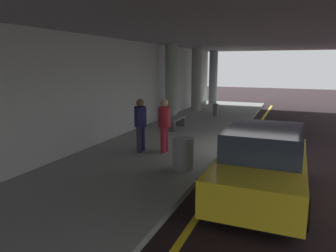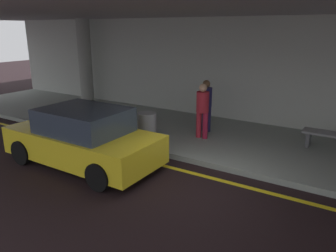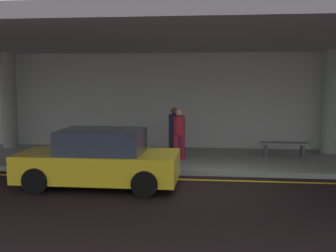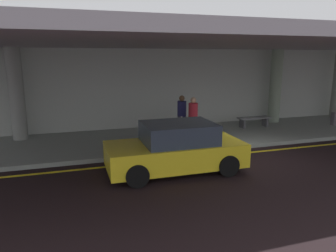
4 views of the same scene
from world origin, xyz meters
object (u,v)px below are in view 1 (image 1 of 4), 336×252
object	(u,v)px
support_column_right_mid	(213,77)
person_waiting_for_ride	(164,122)
support_column_center	(196,79)
bench_metal	(175,121)
suitcase_upright_primary	(216,110)
car_yellow_taxi	(262,163)
traveler_with_luggage	(140,122)
trash_bin_steel	(183,153)
support_column_left_mid	(171,83)

from	to	relation	value
support_column_right_mid	person_waiting_for_ride	xyz separation A→B (m)	(-13.22, -1.85, -0.86)
support_column_center	bench_metal	distance (m)	5.94
bench_metal	person_waiting_for_ride	bearing A→B (deg)	-164.21
suitcase_upright_primary	bench_metal	bearing A→B (deg)	166.25
support_column_center	bench_metal	size ratio (longest dim) A/B	2.28
car_yellow_taxi	traveler_with_luggage	bearing A→B (deg)	68.10
support_column_right_mid	trash_bin_steel	distance (m)	14.87
suitcase_upright_primary	trash_bin_steel	bearing A→B (deg)	-174.97
person_waiting_for_ride	suitcase_upright_primary	size ratio (longest dim) A/B	1.87
support_column_right_mid	person_waiting_for_ride	distance (m)	13.38
support_column_center	traveler_with_luggage	distance (m)	9.56
support_column_right_mid	traveler_with_luggage	bearing A→B (deg)	-175.14
support_column_right_mid	traveler_with_luggage	distance (m)	13.53
car_yellow_taxi	support_column_right_mid	bearing A→B (deg)	18.69
traveler_with_luggage	person_waiting_for_ride	xyz separation A→B (m)	(0.23, -0.71, 0.00)
support_column_left_mid	person_waiting_for_ride	bearing A→B (deg)	-160.45
support_column_left_mid	bench_metal	distance (m)	2.40
person_waiting_for_ride	support_column_center	bearing A→B (deg)	-147.45
support_column_left_mid	support_column_center	bearing A→B (deg)	0.00
car_yellow_taxi	support_column_left_mid	bearing A→B (deg)	35.71
traveler_with_luggage	bench_metal	bearing A→B (deg)	-99.41
car_yellow_taxi	bench_metal	size ratio (longest dim) A/B	2.56
support_column_left_mid	traveler_with_luggage	xyz separation A→B (m)	(-5.45, -1.14, -0.86)
person_waiting_for_ride	bench_metal	xyz separation A→B (m)	(3.53, 1.00, -0.61)
support_column_left_mid	trash_bin_steel	bearing A→B (deg)	-155.72
support_column_left_mid	person_waiting_for_ride	distance (m)	5.61
support_column_left_mid	suitcase_upright_primary	world-z (taller)	support_column_left_mid
trash_bin_steel	car_yellow_taxi	bearing A→B (deg)	-104.11
traveler_with_luggage	suitcase_upright_primary	bearing A→B (deg)	-107.10
bench_metal	support_column_center	bearing A→B (deg)	8.54
car_yellow_taxi	traveler_with_luggage	world-z (taller)	traveler_with_luggage
traveler_with_luggage	trash_bin_steel	xyz separation A→B (m)	(-1.05, -1.79, -0.54)
support_column_right_mid	car_yellow_taxi	bearing A→B (deg)	-161.61
traveler_with_luggage	support_column_center	bearing A→B (deg)	-96.91
car_yellow_taxi	suitcase_upright_primary	size ratio (longest dim) A/B	4.56
suitcase_upright_primary	bench_metal	world-z (taller)	suitcase_upright_primary
support_column_left_mid	trash_bin_steel	size ratio (longest dim) A/B	4.29
support_column_center	suitcase_upright_primary	xyz separation A→B (m)	(-1.58, -1.60, -1.51)
person_waiting_for_ride	support_column_left_mid	bearing A→B (deg)	-139.26
support_column_center	person_waiting_for_ride	bearing A→B (deg)	-168.63
traveler_with_luggage	trash_bin_steel	distance (m)	2.15
support_column_right_mid	traveler_with_luggage	world-z (taller)	support_column_right_mid
support_column_right_mid	trash_bin_steel	size ratio (longest dim) A/B	4.29
support_column_left_mid	suitcase_upright_primary	distance (m)	3.27
person_waiting_for_ride	trash_bin_steel	world-z (taller)	person_waiting_for_ride
support_column_right_mid	suitcase_upright_primary	size ratio (longest dim) A/B	4.06
support_column_left_mid	person_waiting_for_ride	xyz separation A→B (m)	(-5.22, -1.85, -0.86)
support_column_right_mid	car_yellow_taxi	size ratio (longest dim) A/B	0.89
suitcase_upright_primary	bench_metal	distance (m)	4.18
support_column_right_mid	person_waiting_for_ride	world-z (taller)	support_column_right_mid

